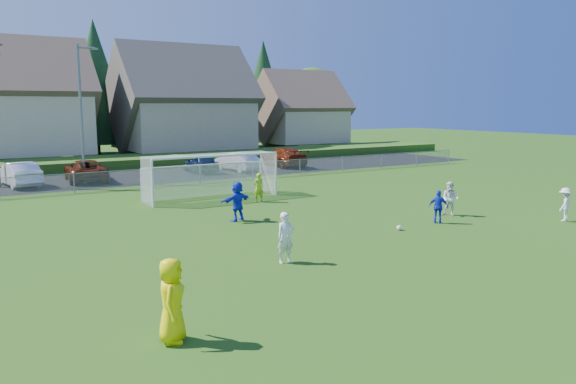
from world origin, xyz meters
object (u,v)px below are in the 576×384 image
(player_blue_a, at_px, (438,207))
(car_e, at_px, (201,163))
(player_white_a, at_px, (286,238))
(car_c, at_px, (86,171))
(car_b, at_px, (19,174))
(soccer_goal, at_px, (210,169))
(player_white_b, at_px, (450,199))
(car_f, at_px, (237,162))
(player_blue_b, at_px, (237,201))
(player_white_c, at_px, (565,204))
(goalkeeper, at_px, (259,187))
(car_g, at_px, (283,157))
(referee, at_px, (172,300))
(soccer_ball, at_px, (399,228))

(player_blue_a, xyz_separation_m, car_e, (-1.17, 22.87, -0.02))
(player_white_a, xyz_separation_m, car_c, (-0.79, 24.15, -0.11))
(car_b, bearing_deg, soccer_goal, 120.38)
(player_blue_a, distance_m, car_e, 22.90)
(car_c, height_order, soccer_goal, soccer_goal)
(player_white_b, xyz_separation_m, car_f, (0.02, 21.50, -0.07))
(player_blue_b, bearing_deg, player_white_a, 59.19)
(player_blue_a, height_order, car_c, car_c)
(car_c, distance_m, car_e, 8.62)
(player_blue_a, bearing_deg, player_blue_b, 10.79)
(car_c, bearing_deg, player_white_c, 127.12)
(goalkeeper, xyz_separation_m, car_g, (10.41, 14.07, 0.01))
(player_white_a, bearing_deg, car_b, 102.46)
(player_blue_b, distance_m, car_f, 19.35)
(referee, bearing_deg, player_blue_a, -39.15)
(referee, bearing_deg, soccer_goal, 2.39)
(player_white_a, bearing_deg, soccer_ball, 14.00)
(car_c, distance_m, car_f, 11.52)
(soccer_ball, relative_size, player_white_b, 0.14)
(player_white_c, relative_size, goalkeeper, 0.96)
(player_white_c, bearing_deg, car_g, -107.97)
(player_blue_a, bearing_deg, car_b, -11.40)
(player_blue_b, bearing_deg, soccer_goal, -120.20)
(soccer_ball, distance_m, soccer_goal, 12.19)
(car_f, bearing_deg, player_blue_a, 78.15)
(player_white_a, height_order, car_f, player_white_a)
(goalkeeper, bearing_deg, soccer_ball, 105.13)
(player_white_a, bearing_deg, soccer_goal, 76.46)
(player_white_c, height_order, soccer_goal, soccer_goal)
(soccer_ball, distance_m, player_white_b, 4.33)
(player_blue_a, bearing_deg, goalkeeper, -19.71)
(car_c, height_order, car_g, car_g)
(car_b, distance_m, soccer_goal, 13.66)
(player_white_b, relative_size, player_white_c, 1.07)
(player_white_b, height_order, car_e, player_white_b)
(player_blue_b, relative_size, car_b, 0.37)
(player_blue_a, bearing_deg, soccer_ball, 49.77)
(car_f, xyz_separation_m, soccer_goal, (-7.34, -10.82, 0.89))
(player_white_c, height_order, car_b, car_b)
(soccer_ball, distance_m, goalkeeper, 9.29)
(car_e, bearing_deg, car_b, 5.60)
(goalkeeper, bearing_deg, car_f, -107.20)
(soccer_ball, bearing_deg, player_white_b, 13.51)
(goalkeeper, height_order, soccer_goal, soccer_goal)
(player_white_c, distance_m, car_e, 26.35)
(player_white_a, relative_size, car_b, 0.36)
(referee, height_order, player_white_b, referee)
(goalkeeper, relative_size, car_e, 0.38)
(player_white_b, height_order, player_white_c, player_white_b)
(referee, distance_m, soccer_goal, 19.29)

